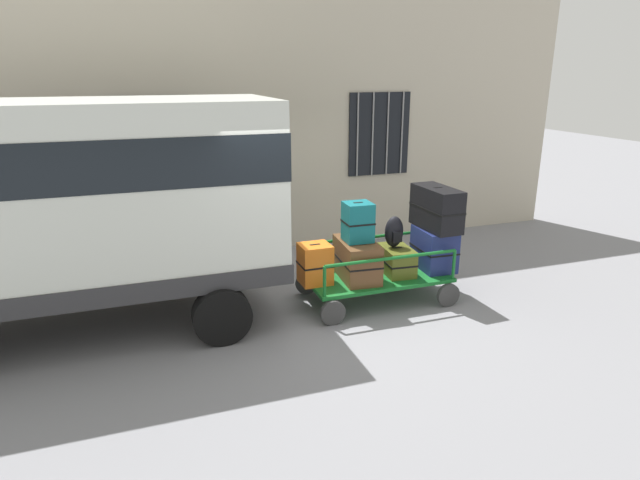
% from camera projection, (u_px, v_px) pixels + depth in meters
% --- Properties ---
extents(ground_plane, '(40.00, 40.00, 0.00)m').
position_uv_depth(ground_plane, '(311.00, 304.00, 7.53)').
color(ground_plane, gray).
extents(building_wall, '(12.00, 0.38, 5.00)m').
position_uv_depth(building_wall, '(260.00, 109.00, 9.24)').
color(building_wall, '#BCB29E').
rests_on(building_wall, ground).
extents(van, '(4.88, 2.01, 2.81)m').
position_uv_depth(van, '(70.00, 196.00, 6.30)').
color(van, silver).
rests_on(van, ground).
extents(luggage_cart, '(2.03, 1.13, 0.38)m').
position_uv_depth(luggage_cart, '(376.00, 279.00, 7.58)').
color(luggage_cart, '#146023').
rests_on(luggage_cart, ground).
extents(cart_railing, '(1.93, 0.99, 0.43)m').
position_uv_depth(cart_railing, '(377.00, 252.00, 7.46)').
color(cart_railing, '#146023').
rests_on(cart_railing, luggage_cart).
extents(suitcase_left_bottom, '(0.42, 0.39, 0.55)m').
position_uv_depth(suitcase_left_bottom, '(315.00, 264.00, 7.20)').
color(suitcase_left_bottom, orange).
rests_on(suitcase_left_bottom, luggage_cart).
extents(suitcase_midleft_bottom, '(0.54, 0.88, 0.54)m').
position_uv_depth(suitcase_midleft_bottom, '(357.00, 259.00, 7.38)').
color(suitcase_midleft_bottom, brown).
rests_on(suitcase_midleft_bottom, luggage_cart).
extents(suitcase_midleft_middle, '(0.39, 0.37, 0.54)m').
position_uv_depth(suitcase_midleft_middle, '(358.00, 222.00, 7.22)').
color(suitcase_midleft_middle, '#0F5960').
rests_on(suitcase_midleft_middle, suitcase_midleft_bottom).
extents(suitcase_center_bottom, '(0.43, 0.65, 0.38)m').
position_uv_depth(suitcase_center_bottom, '(397.00, 260.00, 7.58)').
color(suitcase_center_bottom, '#4C5119').
rests_on(suitcase_center_bottom, luggage_cart).
extents(suitcase_midright_bottom, '(0.49, 0.71, 0.59)m').
position_uv_depth(suitcase_midright_bottom, '(434.00, 248.00, 7.75)').
color(suitcase_midright_bottom, navy).
rests_on(suitcase_midright_bottom, luggage_cart).
extents(suitcase_midright_middle, '(0.41, 0.87, 0.60)m').
position_uv_depth(suitcase_midright_middle, '(437.00, 208.00, 7.58)').
color(suitcase_midright_middle, black).
rests_on(suitcase_midright_middle, suitcase_midright_bottom).
extents(backpack, '(0.27, 0.22, 0.44)m').
position_uv_depth(backpack, '(394.00, 232.00, 7.47)').
color(backpack, black).
rests_on(backpack, suitcase_center_bottom).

